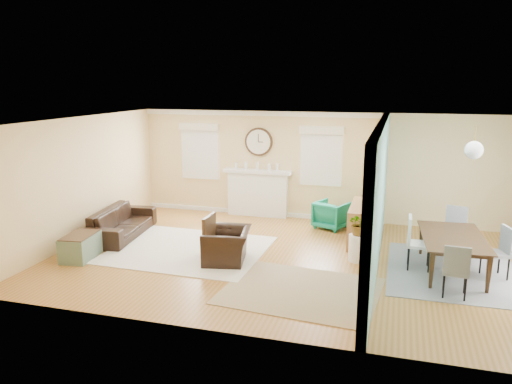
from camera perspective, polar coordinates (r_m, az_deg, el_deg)
floor at (r=9.55m, az=4.15°, el=-7.71°), size 9.00×9.00×0.00m
wall_back at (r=12.08m, az=7.22°, el=2.91°), size 9.00×0.02×2.60m
wall_front at (r=6.38m, az=-1.32°, el=-5.75°), size 9.00×0.02×2.60m
wall_left at (r=11.00m, az=-19.32°, el=1.34°), size 0.02×6.00×2.60m
ceiling at (r=8.99m, az=4.42°, el=8.03°), size 9.00×6.00×0.02m
partition at (r=9.27m, az=13.83°, el=0.06°), size 0.17×6.00×2.60m
fireplace at (r=12.42m, az=0.20°, el=-0.04°), size 1.70×0.30×1.17m
wall_clock at (r=12.29m, az=0.31°, el=5.76°), size 0.70×0.07×0.70m
window_left at (r=12.81m, az=-6.42°, el=5.09°), size 1.05×0.13×1.42m
window_right at (r=11.97m, az=7.47°, el=4.55°), size 1.05×0.13×1.42m
pendant at (r=8.92m, az=23.64°, el=4.41°), size 0.30×0.30×0.55m
rug_cream at (r=10.13m, az=-7.71°, el=-6.55°), size 3.05×2.66×0.02m
rug_jute at (r=8.21m, az=5.18°, el=-11.17°), size 2.59×2.19×0.01m
rug_grey at (r=9.59m, az=21.51°, el=-8.47°), size 2.21×2.76×0.01m
sofa at (r=11.23m, az=-15.11°, el=-3.37°), size 1.07×2.19×0.61m
eames_chair at (r=9.36m, az=-3.32°, el=-6.11°), size 1.00×1.10×0.62m
green_chair at (r=11.55m, az=8.62°, el=-2.59°), size 0.88×0.89×0.63m
trunk at (r=10.08m, az=-19.43°, el=-5.91°), size 0.60×0.88×0.47m
credenza at (r=10.66m, az=12.06°, el=-3.54°), size 0.51×1.51×0.80m
tv at (r=10.48m, az=12.15°, el=0.35°), size 0.22×1.18×0.68m
garden_stool at (r=9.57m, az=11.56°, el=-6.29°), size 0.35×0.35×0.51m
potted_plant at (r=9.43m, az=11.69°, el=-3.55°), size 0.51×0.49×0.44m
dining_table at (r=9.49m, az=21.67°, el=-6.64°), size 1.16×1.94×0.66m
dining_chair_n at (r=10.48m, az=21.69°, el=-3.69°), size 0.50×0.50×0.91m
dining_chair_s at (r=8.40m, az=21.89°, el=-7.81°), size 0.42×0.42×0.87m
dining_chair_w at (r=9.37m, az=18.20°, el=-5.09°), size 0.42×0.42×0.96m
dining_chair_e at (r=9.46m, az=25.74°, el=-5.79°), size 0.50×0.50×0.90m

